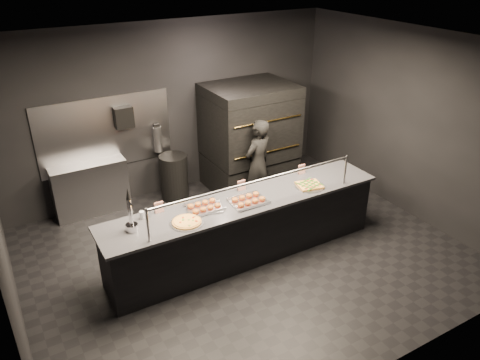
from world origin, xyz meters
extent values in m
plane|color=black|center=(0.00, 0.00, 0.00)|extent=(6.00, 6.00, 0.00)
plane|color=black|center=(0.00, 0.00, 3.00)|extent=(6.00, 6.00, 0.00)
cube|color=black|center=(0.00, 2.50, 1.50)|extent=(6.00, 0.04, 3.00)
cube|color=black|center=(0.00, -2.50, 1.50)|extent=(6.00, 0.04, 3.00)
cube|color=black|center=(3.00, 0.00, 1.50)|extent=(0.04, 5.00, 3.00)
cube|color=#99999E|center=(-1.20, 2.48, 1.30)|extent=(2.20, 0.02, 1.20)
cube|color=black|center=(0.00, 0.00, 0.44)|extent=(4.00, 0.70, 0.88)
cube|color=#333338|center=(0.00, 0.00, 0.90)|extent=(4.10, 0.78, 0.04)
cylinder|color=#99999E|center=(-1.50, -0.30, 1.15)|extent=(0.03, 0.03, 0.45)
cylinder|color=#99999E|center=(1.50, -0.30, 1.15)|extent=(0.03, 0.03, 0.45)
cylinder|color=#99999E|center=(0.00, -0.30, 1.34)|extent=(3.00, 0.04, 0.04)
cube|color=black|center=(1.20, 1.90, 0.30)|extent=(1.50, 1.15, 0.60)
cube|color=black|center=(1.20, 1.90, 0.90)|extent=(1.50, 1.20, 0.55)
cube|color=black|center=(1.20, 1.90, 1.45)|extent=(1.50, 1.20, 0.55)
cube|color=black|center=(1.20, 1.90, 1.82)|extent=(1.50, 1.20, 0.18)
cylinder|color=gold|center=(1.20, 1.28, 0.90)|extent=(1.30, 0.02, 0.02)
cylinder|color=gold|center=(1.20, 1.28, 1.45)|extent=(1.30, 0.02, 0.02)
cube|color=#99999E|center=(-1.60, 2.32, 0.45)|extent=(1.20, 0.35, 0.90)
cube|color=black|center=(-0.90, 2.39, 1.55)|extent=(0.30, 0.20, 0.35)
cylinder|color=#B2B2B7|center=(-0.35, 2.40, 1.05)|extent=(0.14, 0.14, 0.45)
cube|color=black|center=(-0.35, 2.40, 1.30)|extent=(0.10, 0.06, 0.06)
cylinder|color=silver|center=(-1.60, 0.03, 0.96)|extent=(0.15, 0.15, 0.09)
cylinder|color=silver|center=(-1.60, 0.03, 1.16)|extent=(0.05, 0.05, 0.39)
cylinder|color=silver|center=(-1.60, -0.06, 1.33)|extent=(0.02, 0.11, 0.02)
cone|color=black|center=(-1.60, 0.03, 1.43)|extent=(0.05, 0.05, 0.15)
cylinder|color=silver|center=(-0.95, -0.15, 0.93)|extent=(0.43, 0.43, 0.01)
cylinder|color=gold|center=(-0.95, -0.15, 0.94)|extent=(0.37, 0.37, 0.02)
cylinder|color=#E6B74B|center=(-0.95, -0.15, 0.95)|extent=(0.33, 0.33, 0.01)
cube|color=silver|center=(-0.60, 0.06, 0.93)|extent=(0.55, 0.47, 0.02)
ellipsoid|color=#B35F26|center=(-0.76, -0.01, 0.97)|extent=(0.09, 0.09, 0.06)
ellipsoid|color=#B35F26|center=(-0.76, 0.14, 0.97)|extent=(0.09, 0.09, 0.06)
ellipsoid|color=#B35F26|center=(-0.65, -0.01, 0.97)|extent=(0.09, 0.09, 0.06)
ellipsoid|color=#B35F26|center=(-0.65, 0.14, 0.97)|extent=(0.09, 0.09, 0.06)
ellipsoid|color=#B35F26|center=(-0.55, -0.01, 0.97)|extent=(0.09, 0.09, 0.06)
ellipsoid|color=#B35F26|center=(-0.55, 0.14, 0.97)|extent=(0.09, 0.09, 0.06)
ellipsoid|color=#B35F26|center=(-0.44, -0.01, 0.97)|extent=(0.09, 0.09, 0.06)
ellipsoid|color=#B35F26|center=(-0.44, 0.14, 0.97)|extent=(0.09, 0.09, 0.06)
cube|color=silver|center=(0.00, -0.08, 0.93)|extent=(0.50, 0.38, 0.02)
ellipsoid|color=#B35F26|center=(-0.17, -0.16, 0.97)|extent=(0.09, 0.09, 0.06)
ellipsoid|color=#B35F26|center=(-0.17, 0.00, 0.97)|extent=(0.09, 0.09, 0.06)
ellipsoid|color=#B35F26|center=(-0.06, -0.16, 0.97)|extent=(0.09, 0.09, 0.06)
ellipsoid|color=#B35F26|center=(-0.06, 0.00, 0.97)|extent=(0.09, 0.09, 0.06)
ellipsoid|color=#B35F26|center=(0.06, -0.16, 0.97)|extent=(0.09, 0.09, 0.06)
ellipsoid|color=#B35F26|center=(0.06, 0.00, 0.97)|extent=(0.09, 0.09, 0.06)
ellipsoid|color=#B35F26|center=(0.17, -0.16, 0.97)|extent=(0.09, 0.09, 0.06)
ellipsoid|color=#B35F26|center=(0.17, 0.00, 0.97)|extent=(0.09, 0.09, 0.06)
cylinder|color=silver|center=(1.00, -0.12, 0.93)|extent=(0.43, 0.43, 0.01)
cube|color=gold|center=(1.00, -0.12, 0.94)|extent=(0.40, 0.37, 0.02)
cube|color=#E6B74B|center=(1.00, -0.12, 0.95)|extent=(0.38, 0.35, 0.01)
cube|color=#348125|center=(1.00, -0.12, 0.96)|extent=(0.36, 0.33, 0.01)
cylinder|color=silver|center=(-1.40, 0.23, 0.97)|extent=(0.06, 0.06, 0.11)
cylinder|color=silver|center=(-1.29, 0.23, 0.96)|extent=(0.05, 0.05, 0.08)
cube|color=white|center=(-1.15, 0.28, 1.00)|extent=(0.12, 0.04, 0.15)
cube|color=white|center=(0.10, 0.28, 1.00)|extent=(0.12, 0.04, 0.15)
cube|color=white|center=(1.16, 0.28, 1.00)|extent=(0.12, 0.04, 0.15)
cylinder|color=black|center=(-0.20, 2.13, 0.40)|extent=(0.49, 0.49, 0.81)
imported|color=black|center=(0.93, 1.16, 0.78)|extent=(0.65, 0.53, 1.56)
camera|label=1|loc=(-2.87, -4.83, 4.06)|focal=35.00mm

